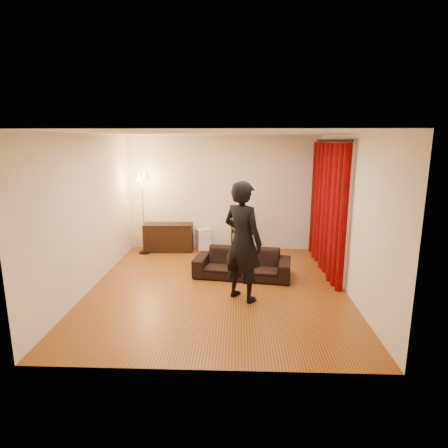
{
  "coord_description": "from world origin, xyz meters",
  "views": [
    {
      "loc": [
        0.36,
        -6.32,
        2.58
      ],
      "look_at": [
        0.1,
        0.3,
        1.1
      ],
      "focal_mm": 30.0,
      "sensor_mm": 36.0,
      "label": 1
    }
  ],
  "objects_px": {
    "wire_shelf": "(241,231)",
    "floor_lamp": "(143,214)",
    "media_cabinet": "(169,237)",
    "storage_boxes": "(204,240)",
    "person": "(243,241)",
    "sofa": "(242,263)"
  },
  "relations": [
    {
      "from": "media_cabinet",
      "to": "wire_shelf",
      "type": "xyz_separation_m",
      "value": [
        1.73,
        0.05,
        0.17
      ]
    },
    {
      "from": "media_cabinet",
      "to": "floor_lamp",
      "type": "distance_m",
      "value": 0.82
    },
    {
      "from": "person",
      "to": "storage_boxes",
      "type": "bearing_deg",
      "value": -33.53
    },
    {
      "from": "person",
      "to": "wire_shelf",
      "type": "relative_size",
      "value": 1.98
    },
    {
      "from": "person",
      "to": "media_cabinet",
      "type": "xyz_separation_m",
      "value": [
        -1.73,
        2.7,
        -0.66
      ]
    },
    {
      "from": "sofa",
      "to": "wire_shelf",
      "type": "relative_size",
      "value": 1.83
    },
    {
      "from": "wire_shelf",
      "to": "media_cabinet",
      "type": "bearing_deg",
      "value": 167.75
    },
    {
      "from": "person",
      "to": "floor_lamp",
      "type": "height_order",
      "value": "person"
    },
    {
      "from": "media_cabinet",
      "to": "storage_boxes",
      "type": "bearing_deg",
      "value": 3.84
    },
    {
      "from": "sofa",
      "to": "floor_lamp",
      "type": "relative_size",
      "value": 0.99
    },
    {
      "from": "sofa",
      "to": "wire_shelf",
      "type": "distance_m",
      "value": 1.74
    },
    {
      "from": "floor_lamp",
      "to": "storage_boxes",
      "type": "bearing_deg",
      "value": 11.77
    },
    {
      "from": "media_cabinet",
      "to": "floor_lamp",
      "type": "bearing_deg",
      "value": -161.42
    },
    {
      "from": "storage_boxes",
      "to": "floor_lamp",
      "type": "height_order",
      "value": "floor_lamp"
    },
    {
      "from": "sofa",
      "to": "media_cabinet",
      "type": "distance_m",
      "value": 2.42
    },
    {
      "from": "media_cabinet",
      "to": "storage_boxes",
      "type": "height_order",
      "value": "media_cabinet"
    },
    {
      "from": "sofa",
      "to": "media_cabinet",
      "type": "bearing_deg",
      "value": 144.53
    },
    {
      "from": "wire_shelf",
      "to": "floor_lamp",
      "type": "bearing_deg",
      "value": 172.37
    },
    {
      "from": "person",
      "to": "storage_boxes",
      "type": "relative_size",
      "value": 3.77
    },
    {
      "from": "media_cabinet",
      "to": "storage_boxes",
      "type": "distance_m",
      "value": 0.84
    },
    {
      "from": "media_cabinet",
      "to": "wire_shelf",
      "type": "relative_size",
      "value": 1.14
    },
    {
      "from": "wire_shelf",
      "to": "floor_lamp",
      "type": "relative_size",
      "value": 0.54
    }
  ]
}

